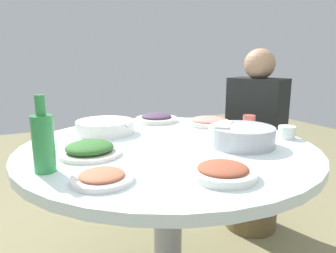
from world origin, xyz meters
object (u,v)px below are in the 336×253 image
at_px(tea_cup_far, 287,132).
at_px(diner_left, 256,119).
at_px(round_dining_table, 168,170).
at_px(dish_greens, 90,149).
at_px(rice_bowl, 241,136).
at_px(dish_shrimp, 208,121).
at_px(tea_cup_side, 249,122).
at_px(tea_cup_near, 42,141).
at_px(dish_stirfry, 223,171).
at_px(stool_for_diner_left, 252,196).
at_px(dish_eggplant, 156,118).
at_px(green_bottle, 43,142).
at_px(dish_tofu_braise, 102,177).
at_px(soup_bowl, 105,127).

height_order(tea_cup_far, diner_left, diner_left).
relative_size(round_dining_table, dish_greens, 5.20).
relative_size(rice_bowl, dish_shrimp, 1.17).
relative_size(tea_cup_far, tea_cup_side, 1.08).
height_order(rice_bowl, tea_cup_near, rice_bowl).
distance_m(dish_stirfry, tea_cup_near, 0.76).
bearing_deg(tea_cup_far, stool_for_diner_left, -117.40).
bearing_deg(tea_cup_side, tea_cup_near, -4.50).
bearing_deg(dish_eggplant, green_bottle, 42.00).
bearing_deg(rice_bowl, tea_cup_far, -178.48).
xyz_separation_m(dish_stirfry, tea_cup_near, (0.48, -0.59, 0.01)).
relative_size(dish_eggplant, green_bottle, 0.95).
distance_m(dish_shrimp, dish_greens, 0.77).
height_order(dish_eggplant, diner_left, diner_left).
bearing_deg(diner_left, dish_tofu_braise, 29.07).
bearing_deg(dish_stirfry, diner_left, -136.33).
relative_size(dish_greens, tea_cup_side, 3.35).
bearing_deg(soup_bowl, dish_tofu_braise, 74.25).
bearing_deg(dish_tofu_braise, tea_cup_far, -170.84).
distance_m(dish_stirfry, dish_greens, 0.53).
bearing_deg(stool_for_diner_left, dish_eggplant, -10.38).
bearing_deg(stool_for_diner_left, tea_cup_far, 62.60).
xyz_separation_m(round_dining_table, tea_cup_side, (-0.52, -0.09, 0.15)).
bearing_deg(dish_greens, dish_tofu_braise, 84.97).
xyz_separation_m(tea_cup_far, diner_left, (-0.26, -0.50, -0.05)).
bearing_deg(dish_tofu_braise, stool_for_diner_left, -150.93).
distance_m(green_bottle, tea_cup_near, 0.30).
bearing_deg(tea_cup_near, dish_eggplant, -154.88).
relative_size(round_dining_table, tea_cup_side, 17.44).
xyz_separation_m(dish_eggplant, tea_cup_far, (-0.39, 0.62, 0.01)).
xyz_separation_m(dish_shrimp, diner_left, (-0.42, -0.09, -0.04)).
height_order(dish_shrimp, dish_tofu_braise, dish_shrimp).
distance_m(dish_stirfry, stool_for_diner_left, 1.26).
bearing_deg(round_dining_table, tea_cup_far, 164.90).
height_order(round_dining_table, dish_tofu_braise, dish_tofu_braise).
distance_m(round_dining_table, dish_greens, 0.37).
bearing_deg(stool_for_diner_left, tea_cup_near, 8.17).
xyz_separation_m(round_dining_table, diner_left, (-0.80, -0.35, 0.10)).
distance_m(tea_cup_far, tea_cup_side, 0.24).
relative_size(dish_tofu_braise, green_bottle, 0.75).
bearing_deg(soup_bowl, tea_cup_side, 162.04).
relative_size(dish_shrimp, diner_left, 0.31).
height_order(dish_eggplant, green_bottle, green_bottle).
bearing_deg(green_bottle, stool_for_diner_left, -159.91).
bearing_deg(dish_stirfry, tea_cup_far, -153.55).
height_order(soup_bowl, dish_shrimp, soup_bowl).
relative_size(rice_bowl, soup_bowl, 0.98).
bearing_deg(rice_bowl, diner_left, -136.12).
bearing_deg(round_dining_table, dish_eggplant, -108.10).
xyz_separation_m(green_bottle, diner_left, (-1.31, -0.48, -0.12)).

